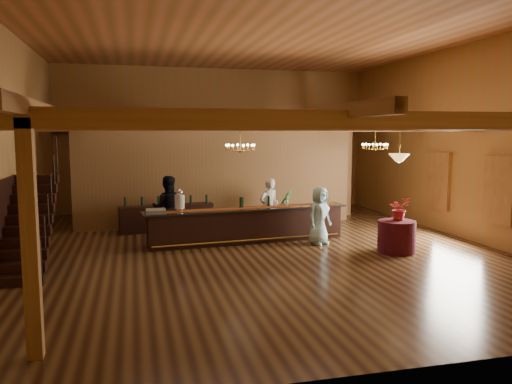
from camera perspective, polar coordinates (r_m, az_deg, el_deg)
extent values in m
plane|color=brown|center=(13.18, 0.38, -6.45)|extent=(14.00, 14.00, 0.00)
plane|color=#AF653A|center=(13.07, 0.40, 17.74)|extent=(14.00, 14.00, 0.00)
cube|color=olive|center=(19.69, -4.65, 5.96)|extent=(12.00, 0.10, 5.50)
cube|color=olive|center=(6.29, 16.33, 4.16)|extent=(12.00, 0.10, 5.50)
cube|color=olive|center=(12.76, -26.83, 4.87)|extent=(0.10, 14.00, 5.50)
cube|color=olive|center=(15.45, 22.61, 5.27)|extent=(0.10, 14.00, 5.50)
cube|color=#A47B40|center=(7.62, 10.73, 8.10)|extent=(11.90, 0.20, 0.28)
cube|color=#A47B40|center=(9.95, 4.69, 7.84)|extent=(11.90, 0.20, 0.28)
cube|color=#A47B40|center=(12.35, 0.97, 7.64)|extent=(11.90, 0.20, 0.28)
cube|color=#A47B40|center=(14.78, -1.53, 7.48)|extent=(11.90, 0.20, 0.28)
cube|color=#A47B40|center=(17.23, -3.32, 7.36)|extent=(11.90, 0.20, 0.28)
cube|color=#A47B40|center=(19.49, -4.57, 7.28)|extent=(11.90, 0.20, 0.28)
cube|color=#A47B40|center=(12.51, -20.21, 7.86)|extent=(0.18, 13.90, 0.22)
cube|color=#A47B40|center=(12.83, 0.39, 8.23)|extent=(0.18, 13.90, 0.22)
cube|color=#A47B40|center=(14.61, 17.93, 7.72)|extent=(0.18, 13.90, 0.22)
cube|color=#A47B40|center=(17.05, -18.33, 1.66)|extent=(0.20, 0.20, 3.20)
cube|color=#A47B40|center=(18.64, 10.45, 2.29)|extent=(0.20, 0.20, 3.20)
cube|color=#A47B40|center=(7.20, -24.41, -5.11)|extent=(0.20, 0.20, 3.20)
cube|color=brown|center=(16.22, -4.37, 1.56)|extent=(9.00, 0.18, 3.10)
cube|color=white|center=(14.23, 26.04, 0.18)|extent=(0.12, 1.05, 1.75)
cube|color=white|center=(16.30, 20.20, 1.19)|extent=(0.12, 1.05, 1.75)
cube|color=black|center=(11.07, -25.61, -9.15)|extent=(1.00, 0.28, 0.20)
cube|color=black|center=(11.29, -25.38, -7.79)|extent=(1.00, 0.28, 0.20)
cube|color=black|center=(11.51, -25.15, -6.48)|extent=(1.00, 0.28, 0.20)
cube|color=black|center=(11.73, -24.93, -5.23)|extent=(1.00, 0.28, 0.20)
cube|color=black|center=(11.97, -24.73, -4.02)|extent=(1.00, 0.28, 0.20)
cube|color=black|center=(12.20, -24.53, -2.86)|extent=(1.00, 0.28, 0.20)
cube|color=black|center=(12.45, -24.34, -1.74)|extent=(1.00, 0.28, 0.20)
cube|color=black|center=(12.69, -24.15, -0.67)|extent=(1.00, 0.28, 0.20)
cube|color=black|center=(12.95, -23.98, 0.37)|extent=(1.00, 0.28, 0.20)
cube|color=black|center=(13.20, -23.81, 1.36)|extent=(1.00, 0.28, 0.20)
cube|color=black|center=(18.57, -0.80, -0.87)|extent=(1.20, 0.60, 1.10)
cube|color=brown|center=(18.15, -10.07, -1.31)|extent=(1.00, 0.60, 1.00)
cube|color=black|center=(13.80, -0.96, -3.91)|extent=(5.50, 1.10, 0.91)
cube|color=black|center=(13.72, -0.96, -1.95)|extent=(5.78, 1.24, 0.05)
cube|color=maroon|center=(13.72, -0.96, -1.84)|extent=(5.38, 0.86, 0.01)
cylinder|color=#AB882E|center=(13.52, -0.61, -5.52)|extent=(5.26, 0.53, 0.05)
cylinder|color=silver|center=(13.30, -8.71, -2.03)|extent=(0.18, 0.18, 0.08)
cylinder|color=silver|center=(13.27, -8.73, -1.09)|extent=(0.26, 0.26, 0.36)
sphere|color=silver|center=(13.24, -8.74, -0.02)|extent=(0.18, 0.18, 0.18)
cube|color=gray|center=(13.11, -11.37, -2.17)|extent=(0.50, 0.50, 0.10)
cube|color=brown|center=(14.48, 7.17, -0.86)|extent=(0.06, 0.06, 0.30)
cube|color=brown|center=(14.58, 8.20, -0.82)|extent=(0.06, 0.06, 0.30)
cylinder|color=brown|center=(14.52, 7.69, -0.72)|extent=(0.24, 0.24, 0.24)
cylinder|color=black|center=(13.75, -1.75, -1.21)|extent=(0.07, 0.07, 0.30)
cylinder|color=black|center=(13.76, -1.59, -1.20)|extent=(0.07, 0.07, 0.30)
cylinder|color=black|center=(14.02, 1.46, -1.06)|extent=(0.07, 0.07, 0.30)
cube|color=black|center=(15.68, -10.13, -2.93)|extent=(2.91, 0.91, 0.81)
cylinder|color=#4A1319|center=(13.14, 15.76, -4.93)|extent=(0.94, 0.94, 0.81)
cylinder|color=#AB882E|center=(13.74, -1.80, 6.14)|extent=(0.02, 0.02, 0.67)
sphere|color=#AB882E|center=(13.75, -1.80, 4.74)|extent=(0.12, 0.12, 0.12)
torus|color=#AB882E|center=(13.75, -1.80, 5.16)|extent=(0.80, 0.80, 0.04)
cylinder|color=#AB882E|center=(16.21, 13.45, 6.01)|extent=(0.02, 0.02, 0.69)
sphere|color=#AB882E|center=(16.22, 13.42, 4.78)|extent=(0.12, 0.12, 0.12)
torus|color=#AB882E|center=(16.22, 13.43, 5.14)|extent=(0.80, 0.80, 0.04)
cylinder|color=#AB882E|center=(12.88, 16.09, 5.56)|extent=(0.02, 0.02, 0.80)
cone|color=#C48F46|center=(12.90, 16.04, 3.78)|extent=(0.52, 0.52, 0.20)
imported|color=silver|center=(14.59, 1.48, -1.76)|extent=(0.73, 0.60, 1.70)
imported|color=black|center=(14.26, -10.05, -1.82)|extent=(0.97, 0.81, 1.82)
imported|color=#A9DDE5|center=(13.62, 7.25, -2.69)|extent=(0.91, 0.80, 1.57)
imported|color=#315429|center=(15.70, 3.11, -1.96)|extent=(0.86, 0.79, 1.27)
imported|color=#AE1F2F|center=(13.13, 16.04, -1.82)|extent=(0.61, 0.55, 0.60)
imported|color=#AB882E|center=(13.08, 15.93, -2.50)|extent=(0.18, 0.18, 0.30)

